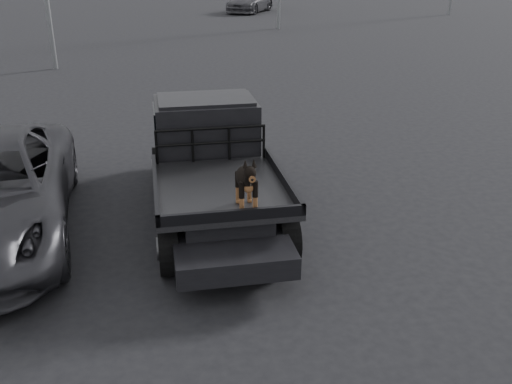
{
  "coord_description": "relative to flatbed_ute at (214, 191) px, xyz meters",
  "views": [
    {
      "loc": [
        -1.47,
        -7.09,
        4.12
      ],
      "look_at": [
        -0.24,
        -0.57,
        1.3
      ],
      "focal_mm": 40.0,
      "sensor_mm": 36.0,
      "label": 1
    }
  ],
  "objects": [
    {
      "name": "dog",
      "position": [
        0.24,
        -1.76,
        0.83
      ],
      "size": [
        0.32,
        0.6,
        0.74
      ],
      "primitive_type": null,
      "color": "black",
      "rests_on": "flatbed_ute"
    },
    {
      "name": "ground",
      "position": [
        0.55,
        -1.56,
        -0.46
      ],
      "size": [
        120.0,
        120.0,
        0.0
      ],
      "primitive_type": "plane",
      "color": "black",
      "rests_on": "ground"
    },
    {
      "name": "headache_rack",
      "position": [
        0.0,
        0.2,
        0.74
      ],
      "size": [
        1.8,
        0.08,
        0.55
      ],
      "primitive_type": null,
      "color": "black",
      "rests_on": "flatbed_ute"
    },
    {
      "name": "flatbed_ute",
      "position": [
        0.0,
        0.0,
        0.0
      ],
      "size": [
        2.0,
        5.4,
        0.92
      ],
      "primitive_type": null,
      "color": "black",
      "rests_on": "ground"
    },
    {
      "name": "ute_cab",
      "position": [
        0.0,
        0.95,
        0.9
      ],
      "size": [
        1.72,
        1.3,
        0.88
      ],
      "primitive_type": null,
      "color": "black",
      "rests_on": "flatbed_ute"
    },
    {
      "name": "distant_car_b",
      "position": [
        6.7,
        33.88,
        0.3
      ],
      "size": [
        4.52,
        5.6,
        1.52
      ],
      "primitive_type": "imported",
      "rotation": [
        0.0,
        0.0,
        -0.54
      ],
      "color": "#47464C",
      "rests_on": "ground"
    }
  ]
}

